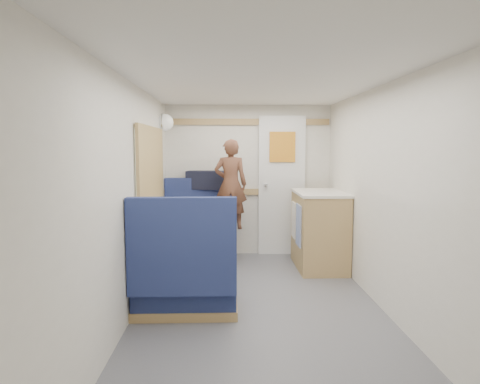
{
  "coord_description": "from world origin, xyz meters",
  "views": [
    {
      "loc": [
        -0.29,
        -3.47,
        1.45
      ],
      "look_at": [
        -0.15,
        0.9,
        0.99
      ],
      "focal_mm": 32.0,
      "sensor_mm": 36.0,
      "label": 1
    }
  ],
  "objects_px": {
    "tumbler_left": "(166,217)",
    "beer_glass": "(214,212)",
    "duffel_bag": "(206,180)",
    "tumbler_mid": "(184,206)",
    "salt_grinder": "(200,213)",
    "bread_loaf": "(215,207)",
    "cheese_block": "(193,215)",
    "bench_near": "(185,280)",
    "tumbler_right": "(203,211)",
    "dome_light": "(165,122)",
    "wine_glass": "(190,206)",
    "orange_fruit": "(199,214)",
    "galley_counter": "(319,229)",
    "pepper_grinder": "(200,210)",
    "bench_far": "(198,238)",
    "person": "(231,184)",
    "dinette_table": "(193,231)"
  },
  "relations": [
    {
      "from": "tumbler_left",
      "to": "beer_glass",
      "type": "xyz_separation_m",
      "value": [
        0.45,
        0.33,
        -0.01
      ]
    },
    {
      "from": "duffel_bag",
      "to": "beer_glass",
      "type": "bearing_deg",
      "value": -74.25
    },
    {
      "from": "tumbler_mid",
      "to": "salt_grinder",
      "type": "bearing_deg",
      "value": -62.97
    },
    {
      "from": "bread_loaf",
      "to": "tumbler_left",
      "type": "bearing_deg",
      "value": -121.7
    },
    {
      "from": "cheese_block",
      "to": "bread_loaf",
      "type": "relative_size",
      "value": 0.42
    },
    {
      "from": "bench_near",
      "to": "tumbler_right",
      "type": "relative_size",
      "value": 9.48
    },
    {
      "from": "tumbler_right",
      "to": "salt_grinder",
      "type": "bearing_deg",
      "value": 178.18
    },
    {
      "from": "duffel_bag",
      "to": "beer_glass",
      "type": "distance_m",
      "value": 1.2
    },
    {
      "from": "bench_near",
      "to": "dome_light",
      "type": "distance_m",
      "value": 2.28
    },
    {
      "from": "wine_glass",
      "to": "bread_loaf",
      "type": "xyz_separation_m",
      "value": [
        0.24,
        0.44,
        -0.08
      ]
    },
    {
      "from": "bench_near",
      "to": "orange_fruit",
      "type": "xyz_separation_m",
      "value": [
        0.08,
        0.66,
        0.47
      ]
    },
    {
      "from": "galley_counter",
      "to": "pepper_grinder",
      "type": "bearing_deg",
      "value": -163.96
    },
    {
      "from": "beer_glass",
      "to": "cheese_block",
      "type": "bearing_deg",
      "value": -155.18
    },
    {
      "from": "bench_far",
      "to": "orange_fruit",
      "type": "distance_m",
      "value": 1.17
    },
    {
      "from": "person",
      "to": "dome_light",
      "type": "bearing_deg",
      "value": -6.08
    },
    {
      "from": "bench_near",
      "to": "cheese_block",
      "type": "relative_size",
      "value": 11.63
    },
    {
      "from": "bench_near",
      "to": "pepper_grinder",
      "type": "bearing_deg",
      "value": 86.23
    },
    {
      "from": "tumbler_left",
      "to": "cheese_block",
      "type": "bearing_deg",
      "value": 43.53
    },
    {
      "from": "dome_light",
      "to": "galley_counter",
      "type": "distance_m",
      "value": 2.28
    },
    {
      "from": "galley_counter",
      "to": "cheese_block",
      "type": "relative_size",
      "value": 10.19
    },
    {
      "from": "dome_light",
      "to": "bread_loaf",
      "type": "xyz_separation_m",
      "value": [
        0.61,
        -0.5,
        -0.98
      ]
    },
    {
      "from": "orange_fruit",
      "to": "tumbler_left",
      "type": "height_order",
      "value": "tumbler_left"
    },
    {
      "from": "cheese_block",
      "to": "pepper_grinder",
      "type": "relative_size",
      "value": 0.89
    },
    {
      "from": "person",
      "to": "pepper_grinder",
      "type": "xyz_separation_m",
      "value": [
        -0.34,
        -0.58,
        -0.23
      ]
    },
    {
      "from": "bench_far",
      "to": "cheese_block",
      "type": "height_order",
      "value": "bench_far"
    },
    {
      "from": "dinette_table",
      "to": "galley_counter",
      "type": "relative_size",
      "value": 1.0
    },
    {
      "from": "tumbler_left",
      "to": "tumbler_mid",
      "type": "distance_m",
      "value": 0.76
    },
    {
      "from": "cheese_block",
      "to": "tumbler_left",
      "type": "distance_m",
      "value": 0.33
    },
    {
      "from": "orange_fruit",
      "to": "bread_loaf",
      "type": "distance_m",
      "value": 0.58
    },
    {
      "from": "tumbler_mid",
      "to": "beer_glass",
      "type": "bearing_deg",
      "value": -50.51
    },
    {
      "from": "cheese_block",
      "to": "tumbler_right",
      "type": "relative_size",
      "value": 0.81
    },
    {
      "from": "bench_far",
      "to": "orange_fruit",
      "type": "relative_size",
      "value": 15.33
    },
    {
      "from": "galley_counter",
      "to": "pepper_grinder",
      "type": "height_order",
      "value": "galley_counter"
    },
    {
      "from": "galley_counter",
      "to": "person",
      "type": "xyz_separation_m",
      "value": [
        -1.06,
        0.17,
        0.53
      ]
    },
    {
      "from": "tumbler_left",
      "to": "tumbler_right",
      "type": "height_order",
      "value": "tumbler_left"
    },
    {
      "from": "bench_far",
      "to": "pepper_grinder",
      "type": "xyz_separation_m",
      "value": [
        0.07,
        -0.72,
        0.47
      ]
    },
    {
      "from": "orange_fruit",
      "to": "cheese_block",
      "type": "bearing_deg",
      "value": 136.38
    },
    {
      "from": "bench_near",
      "to": "bench_far",
      "type": "bearing_deg",
      "value": 90.0
    },
    {
      "from": "wine_glass",
      "to": "tumbler_mid",
      "type": "distance_m",
      "value": 0.48
    },
    {
      "from": "tumbler_left",
      "to": "bread_loaf",
      "type": "distance_m",
      "value": 0.86
    },
    {
      "from": "dinette_table",
      "to": "wine_glass",
      "type": "relative_size",
      "value": 5.48
    },
    {
      "from": "tumbler_mid",
      "to": "bread_loaf",
      "type": "bearing_deg",
      "value": -3.51
    },
    {
      "from": "wine_glass",
      "to": "dinette_table",
      "type": "bearing_deg",
      "value": 80.26
    },
    {
      "from": "duffel_bag",
      "to": "tumbler_left",
      "type": "distance_m",
      "value": 1.55
    },
    {
      "from": "dome_light",
      "to": "orange_fruit",
      "type": "xyz_separation_m",
      "value": [
        0.47,
        -1.05,
        -0.98
      ]
    },
    {
      "from": "dinette_table",
      "to": "cheese_block",
      "type": "xyz_separation_m",
      "value": [
        0.02,
        -0.15,
        0.19
      ]
    },
    {
      "from": "bench_far",
      "to": "galley_counter",
      "type": "height_order",
      "value": "bench_far"
    },
    {
      "from": "orange_fruit",
      "to": "tumbler_left",
      "type": "xyz_separation_m",
      "value": [
        -0.3,
        -0.17,
        0.01
      ]
    },
    {
      "from": "bench_near",
      "to": "person",
      "type": "xyz_separation_m",
      "value": [
        0.41,
        1.59,
        0.7
      ]
    },
    {
      "from": "galley_counter",
      "to": "cheese_block",
      "type": "bearing_deg",
      "value": -154.4
    }
  ]
}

